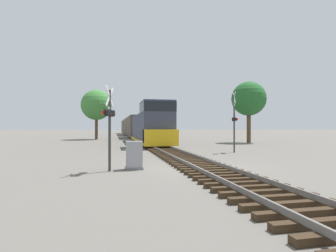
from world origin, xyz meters
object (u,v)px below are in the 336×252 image
(freight_train, at_px, (133,127))
(crossing_signal_near, at_px, (109,118))
(tree_mid_background, at_px, (96,105))
(crossing_signal_far, at_px, (235,120))
(relay_cabinet, at_px, (134,156))
(tree_far_right, at_px, (249,99))

(freight_train, distance_m, crossing_signal_near, 43.17)
(tree_mid_background, bearing_deg, freight_train, 58.20)
(crossing_signal_far, distance_m, relay_cabinet, 10.77)
(crossing_signal_near, height_order, crossing_signal_far, crossing_signal_far)
(crossing_signal_near, xyz_separation_m, tree_mid_background, (-2.46, 31.96, 3.18))
(freight_train, xyz_separation_m, crossing_signal_far, (5.09, -36.04, 0.51))
(relay_cabinet, xyz_separation_m, tree_far_right, (16.00, 18.26, 4.93))
(crossing_signal_near, distance_m, relay_cabinet, 2.11)
(tree_far_right, distance_m, tree_mid_background, 23.73)
(tree_far_right, bearing_deg, relay_cabinet, -131.22)
(crossing_signal_near, relative_size, relay_cabinet, 2.89)
(relay_cabinet, bearing_deg, crossing_signal_far, 38.43)
(freight_train, xyz_separation_m, tree_far_right, (12.78, -24.37, 3.52))
(freight_train, height_order, tree_far_right, tree_far_right)
(crossing_signal_far, relative_size, tree_mid_background, 0.58)
(crossing_signal_far, distance_m, tree_far_right, 14.30)
(relay_cabinet, xyz_separation_m, tree_mid_background, (-3.60, 31.64, 4.93))
(relay_cabinet, bearing_deg, tree_far_right, 48.78)
(crossing_signal_near, relative_size, tree_mid_background, 0.47)
(tree_far_right, bearing_deg, crossing_signal_far, -123.40)
(relay_cabinet, relative_size, tree_far_right, 0.17)
(crossing_signal_far, xyz_separation_m, tree_mid_background, (-11.90, 25.05, 3.01))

